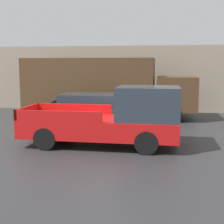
# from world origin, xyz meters

# --- Properties ---
(ground_plane) EXTENTS (60.00, 60.00, 0.00)m
(ground_plane) POSITION_xyz_m (0.00, 0.00, 0.00)
(ground_plane) COLOR #2D2D30
(building_wall) EXTENTS (28.00, 0.15, 3.89)m
(building_wall) POSITION_xyz_m (0.00, 7.78, 1.95)
(building_wall) COLOR gray
(building_wall) RESTS_ON ground
(pickup_truck) EXTENTS (5.31, 1.95, 2.05)m
(pickup_truck) POSITION_xyz_m (-0.11, -0.69, 0.95)
(pickup_truck) COLOR red
(pickup_truck) RESTS_ON ground
(car) EXTENTS (4.41, 1.99, 1.53)m
(car) POSITION_xyz_m (-1.72, 2.03, 0.79)
(car) COLOR #1E592D
(car) RESTS_ON ground
(delivery_truck) EXTENTS (8.89, 2.56, 3.10)m
(delivery_truck) POSITION_xyz_m (-1.68, 5.23, 1.69)
(delivery_truck) COLOR #4C331E
(delivery_truck) RESTS_ON ground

